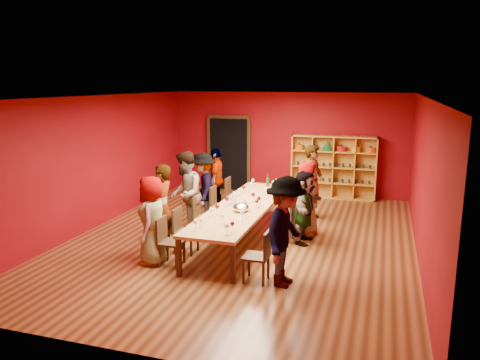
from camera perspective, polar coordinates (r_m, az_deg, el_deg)
name	(u,v)px	position (r m, az deg, el deg)	size (l,w,h in m)	color
room_shell	(243,170)	(9.68, 0.37, 1.18)	(7.10, 9.10, 3.04)	#4E2A14
tasting_table	(243,208)	(9.86, 0.36, -3.40)	(1.10, 4.50, 0.75)	tan
doorway	(229,154)	(14.44, -1.31, 3.25)	(1.40, 0.17, 2.30)	black
shelving_unit	(333,164)	(13.68, 11.33, 1.93)	(2.40, 0.40, 1.80)	#BD832A
chair_person_left_0	(167,239)	(8.69, -8.85, -7.08)	(0.42, 0.42, 0.89)	black
person_left_0	(152,220)	(8.72, -10.65, -4.84)	(0.80, 0.44, 1.64)	#121633
chair_person_left_1	(182,228)	(9.26, -7.04, -5.83)	(0.42, 0.42, 0.89)	black
person_left_1	(162,208)	(9.33, -9.53, -3.38)	(0.63, 0.46, 1.73)	#46464A
chair_person_left_2	(201,215)	(10.11, -4.76, -4.24)	(0.42, 0.42, 0.89)	black
person_left_2	(185,194)	(10.14, -6.68, -1.72)	(0.90, 0.49, 1.85)	#151A3C
chair_person_left_3	(217,203)	(11.03, -2.77, -2.84)	(0.42, 0.42, 0.89)	black
person_left_3	(203,188)	(11.07, -4.52, -0.97)	(1.09, 0.45, 1.68)	tan
chair_person_left_4	(232,193)	(12.02, -0.99, -1.58)	(0.42, 0.42, 0.89)	black
person_left_4	(216,180)	(12.09, -2.90, 0.04)	(0.96, 0.44, 1.63)	#BD7F86
chair_person_right_0	(261,253)	(7.89, 2.55, -8.93)	(0.42, 0.42, 0.89)	black
person_right_0	(285,232)	(7.67, 5.56, -6.30)	(1.18, 0.49, 1.83)	#5D84BF
chair_person_right_2	(287,218)	(9.89, 5.78, -4.64)	(0.42, 0.42, 0.89)	black
person_right_2	(304,207)	(9.75, 7.85, -3.28)	(1.42, 0.41, 1.53)	#48484D
chair_person_right_3	(293,211)	(10.44, 6.43, -3.75)	(0.42, 0.42, 0.89)	black
person_right_3	(307,198)	(10.31, 8.18, -2.21)	(0.79, 0.43, 1.61)	pink
chair_person_right_4	(302,198)	(11.59, 7.58, -2.20)	(0.42, 0.42, 0.89)	black
person_right_4	(313,182)	(11.46, 8.86, -0.28)	(0.66, 0.48, 1.82)	white
wine_glass_0	(196,222)	(8.17, -5.44, -5.17)	(0.09, 0.09, 0.22)	silver
wine_glass_1	(259,199)	(9.78, 2.32, -2.31)	(0.08, 0.08, 0.21)	silver
wine_glass_2	(239,191)	(10.59, -0.12, -1.31)	(0.07, 0.07, 0.18)	silver
wine_glass_3	(273,183)	(11.27, 4.10, -0.36)	(0.09, 0.09, 0.22)	silver
wine_glass_4	(222,216)	(8.58, -2.21, -4.44)	(0.08, 0.08, 0.19)	silver
wine_glass_5	(227,199)	(9.73, -1.59, -2.35)	(0.09, 0.09, 0.22)	silver
wine_glass_6	(238,203)	(9.48, -0.27, -2.82)	(0.08, 0.08, 0.19)	silver
wine_glass_7	(251,185)	(11.09, 1.37, -0.56)	(0.09, 0.09, 0.22)	silver
wine_glass_8	(232,224)	(8.11, -0.96, -5.40)	(0.08, 0.08, 0.19)	silver
wine_glass_9	(253,195)	(10.10, 1.61, -1.83)	(0.08, 0.08, 0.21)	silver
wine_glass_10	(227,226)	(7.94, -1.64, -5.65)	(0.09, 0.09, 0.22)	silver
wine_glass_11	(217,207)	(9.17, -2.80, -3.30)	(0.08, 0.08, 0.20)	silver
wine_glass_12	(242,212)	(8.75, 0.29, -3.97)	(0.09, 0.09, 0.22)	silver
wine_glass_13	(266,191)	(10.44, 3.21, -1.37)	(0.09, 0.09, 0.22)	silver
wine_glass_14	(257,202)	(9.62, 2.05, -2.66)	(0.07, 0.07, 0.18)	silver
wine_glass_15	(211,210)	(9.00, -3.55, -3.67)	(0.08, 0.08, 0.19)	silver
wine_glass_16	(276,181)	(11.54, 4.45, -0.11)	(0.09, 0.09, 0.21)	silver
wine_glass_17	(266,190)	(10.60, 3.20, -1.22)	(0.08, 0.08, 0.20)	silver
wine_glass_18	(231,198)	(9.92, -1.05, -2.17)	(0.08, 0.08, 0.19)	silver
wine_glass_19	(244,187)	(10.84, 0.45, -0.91)	(0.08, 0.08, 0.20)	silver
wine_glass_20	(201,220)	(8.38, -4.79, -4.90)	(0.07, 0.07, 0.18)	silver
wine_glass_21	(253,181)	(11.59, 1.57, -0.10)	(0.08, 0.08, 0.19)	silver
wine_glass_22	(244,210)	(8.99, 0.53, -3.62)	(0.08, 0.08, 0.20)	silver
spittoon_bowl	(241,208)	(9.37, 0.12, -3.39)	(0.33, 0.33, 0.18)	silver
carafe_a	(234,199)	(9.88, -0.71, -2.32)	(0.11, 0.11, 0.27)	silver
carafe_b	(245,206)	(9.39, 0.58, -3.16)	(0.12, 0.12, 0.25)	silver
wine_bottle	(268,182)	(11.60, 3.40, -0.20)	(0.08, 0.08, 0.31)	#153C19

